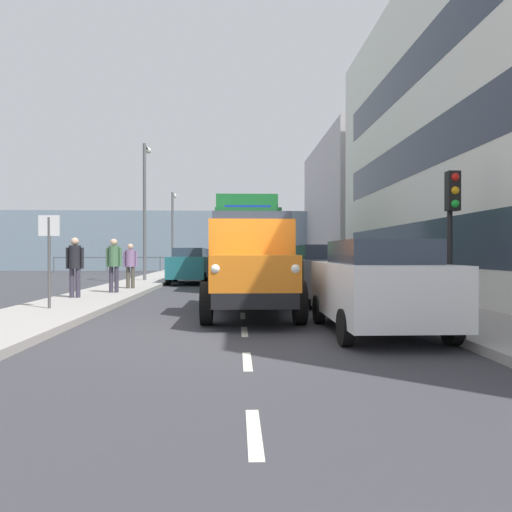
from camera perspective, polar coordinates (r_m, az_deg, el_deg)
name	(u,v)px	position (r m, az deg, el deg)	size (l,w,h in m)	color
ground_plane	(241,291)	(18.09, -1.90, -4.33)	(80.00, 80.00, 0.00)	#38383D
sidewalk_left	(358,289)	(18.69, 12.36, -3.95)	(2.37, 37.02, 0.15)	#9E9993
sidewalk_right	(120,290)	(18.62, -16.21, -3.98)	(2.37, 37.02, 0.15)	#9E9993
road_centreline_markings	(241,295)	(16.50, -1.86, -4.77)	(0.12, 31.61, 0.01)	silver
building_far_block	(366,208)	(35.00, 13.24, 5.69)	(6.89, 14.16, 9.44)	#B7B2B7
sea_horizon	(239,241)	(39.55, -2.15, 1.87)	(80.00, 0.80, 5.00)	gray
seawall_railing	(239,260)	(35.94, -2.13, -0.51)	(28.08, 0.08, 1.20)	#4C5156
truck_vintage_orange	(251,266)	(10.97, -0.56, -1.25)	(2.17, 5.64, 2.43)	black
lorry_cargo_green	(246,240)	(20.68, -1.21, 2.02)	(2.58, 8.20, 3.87)	#1E7033
car_white_kerbside_near	(377,285)	(8.96, 14.55, -3.45)	(1.92, 3.89, 1.72)	white
car_grey_kerbside_1	(322,272)	(14.32, 8.11, -1.99)	(1.87, 4.37, 1.72)	slate
car_teal_oppositeside_0	(189,265)	(22.96, -8.14, -1.09)	(1.81, 4.31, 1.72)	#1E6670
car_silver_oppositeside_1	(199,262)	(28.97, -6.94, -0.77)	(1.82, 4.63, 1.72)	#B7BABF
pedestrian_with_bag	(75,262)	(15.01, -21.23, -0.69)	(0.53, 0.34, 1.80)	#383342
pedestrian_near_railing	(114,261)	(16.48, -16.96, -0.55)	(0.53, 0.34, 1.81)	#383342
pedestrian_strolling	(130,262)	(18.25, -15.07, -0.72)	(0.53, 0.34, 1.68)	#4C473D
traffic_light_near	(452,210)	(11.62, 22.79, 5.20)	(0.28, 0.41, 3.20)	black
lamp_post_promenade	(145,199)	(23.91, -13.37, 6.74)	(0.32, 1.14, 6.72)	#59595B
lamp_post_far	(173,224)	(33.32, -10.10, 3.91)	(0.32, 1.14, 5.57)	#59595B
street_sign	(49,245)	(12.34, -23.92, 1.24)	(0.50, 0.07, 2.25)	#4C4C4C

